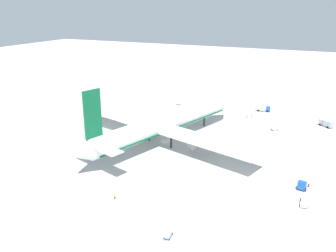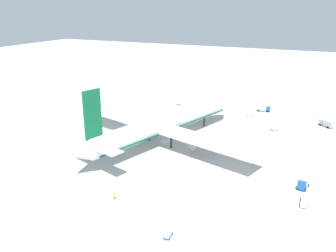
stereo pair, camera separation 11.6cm
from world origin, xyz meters
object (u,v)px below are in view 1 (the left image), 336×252
object	(u,v)px
traffic_cone_0	(207,111)
baggage_cart_2	(274,128)
service_van	(305,201)
baggage_cart_1	(179,103)
ground_worker_2	(252,115)
ground_worker_0	(115,196)
service_truck_3	(303,183)
service_truck_2	(326,123)
ground_worker_1	(247,116)
airliner	(164,124)
service_truck_0	(263,109)
traffic_cone_1	(115,104)
baggage_cart_0	(168,233)

from	to	relation	value
traffic_cone_0	baggage_cart_2	bearing A→B (deg)	-112.07
service_van	baggage_cart_1	bearing A→B (deg)	42.22
ground_worker_2	ground_worker_0	bearing A→B (deg)	169.04
service_truck_3	service_van	distance (m)	8.81
service_truck_2	service_van	world-z (taller)	service_truck_2
ground_worker_1	airliner	bearing A→B (deg)	153.80
service_truck_0	service_truck_3	distance (m)	73.98
airliner	traffic_cone_1	size ratio (longest dim) A/B	141.96
baggage_cart_2	ground_worker_1	distance (m)	17.81
service_truck_2	traffic_cone_0	distance (m)	51.28
ground_worker_2	baggage_cart_1	bearing A→B (deg)	83.36
service_van	ground_worker_1	size ratio (longest dim) A/B	2.78
service_truck_2	ground_worker_2	xyz separation A→B (m)	(0.99, 30.53, -0.67)
baggage_cart_0	baggage_cart_1	xyz separation A→B (m)	(98.67, 40.04, -0.17)
service_truck_2	baggage_cart_0	xyz separation A→B (m)	(-93.32, 28.00, -0.70)
baggage_cart_2	traffic_cone_1	bearing A→B (deg)	86.45
service_truck_2	ground_worker_2	size ratio (longest dim) A/B	3.55
baggage_cart_2	ground_worker_0	distance (m)	77.34
baggage_cart_2	service_truck_0	bearing A→B (deg)	20.01
baggage_cart_0	traffic_cone_0	distance (m)	96.42
baggage_cart_1	ground_worker_0	world-z (taller)	ground_worker_0
service_truck_3	ground_worker_2	size ratio (longest dim) A/B	2.97
baggage_cart_2	traffic_cone_1	xyz separation A→B (m)	(4.84, 78.07, -0.42)
airliner	baggage_cart_1	xyz separation A→B (m)	(48.97, 15.18, -6.38)
service_truck_0	baggage_cart_1	xyz separation A→B (m)	(-6.37, 40.46, -0.60)
baggage_cart_1	baggage_cart_2	distance (m)	52.76
ground_worker_2	traffic_cone_1	bearing A→B (deg)	97.88
airliner	baggage_cart_1	distance (m)	51.66
baggage_cart_0	baggage_cart_2	bearing A→B (deg)	-6.69
service_truck_3	baggage_cart_2	bearing A→B (deg)	18.37
ground_worker_0	ground_worker_1	bearing A→B (deg)	-10.22
service_truck_3	airliner	bearing A→B (deg)	73.48
ground_worker_1	service_truck_0	bearing A→B (deg)	-19.02
airliner	ground_worker_2	distance (m)	50.26
service_truck_3	ground_worker_0	world-z (taller)	service_truck_3
ground_worker_0	ground_worker_1	world-z (taller)	ground_worker_0
service_truck_3	baggage_cart_0	xyz separation A→B (m)	(-35.08, 24.45, -0.58)
service_van	service_truck_0	bearing A→B (deg)	17.73
service_truck_0	baggage_cart_1	world-z (taller)	service_truck_0
baggage_cart_0	traffic_cone_1	bearing A→B (deg)	38.87
service_truck_2	service_truck_3	distance (m)	58.35
service_truck_2	baggage_cart_1	distance (m)	68.26
baggage_cart_1	ground_worker_1	distance (m)	36.56
service_truck_2	baggage_cart_1	xyz separation A→B (m)	(5.35, 68.05, -0.87)
traffic_cone_1	service_truck_3	bearing A→B (deg)	-118.28
ground_worker_0	ground_worker_1	xyz separation A→B (m)	(83.43, -15.04, -0.03)
baggage_cart_1	airliner	bearing A→B (deg)	-162.78
ground_worker_2	traffic_cone_0	size ratio (longest dim) A/B	3.05
ground_worker_1	traffic_cone_1	distance (m)	64.88
ground_worker_0	ground_worker_1	distance (m)	84.77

